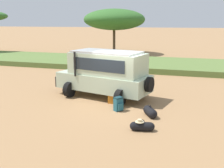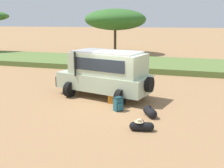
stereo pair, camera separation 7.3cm
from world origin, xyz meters
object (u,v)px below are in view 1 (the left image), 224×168
backpack_beside_front_wheel (118,104)px  backpack_cluster_center (112,97)px  acacia_tree_left_mid (114,20)px  duffel_bag_low_black_case (142,126)px  duffel_bag_soft_canvas (150,112)px  safari_vehicle (105,73)px

backpack_beside_front_wheel → backpack_cluster_center: 1.17m
acacia_tree_left_mid → duffel_bag_low_black_case: bearing=-71.0°
backpack_cluster_center → duffel_bag_soft_canvas: size_ratio=0.75×
duffel_bag_low_black_case → backpack_beside_front_wheel: bearing=127.4°
safari_vehicle → backpack_cluster_center: 1.50m
backpack_cluster_center → duffel_bag_low_black_case: (2.03, -2.86, -0.15)m
duffel_bag_soft_canvas → backpack_beside_front_wheel: bearing=169.8°
safari_vehicle → duffel_bag_low_black_case: size_ratio=6.09×
backpack_cluster_center → acacia_tree_left_mid: size_ratio=0.09×
backpack_beside_front_wheel → duffel_bag_low_black_case: (1.42, -1.86, -0.13)m
duffel_bag_soft_canvas → safari_vehicle: bearing=141.0°
safari_vehicle → acacia_tree_left_mid: bearing=105.2°
safari_vehicle → backpack_cluster_center: bearing=-55.3°
safari_vehicle → duffel_bag_low_black_case: bearing=-54.8°
backpack_cluster_center → duffel_bag_low_black_case: size_ratio=0.74×
backpack_beside_front_wheel → backpack_cluster_center: size_ratio=0.95×
safari_vehicle → acacia_tree_left_mid: acacia_tree_left_mid is taller
duffel_bag_low_black_case → acacia_tree_left_mid: size_ratio=0.12×
duffel_bag_low_black_case → duffel_bag_soft_canvas: size_ratio=1.02×
duffel_bag_low_black_case → acacia_tree_left_mid: bearing=109.0°
acacia_tree_left_mid → duffel_bag_soft_canvas: bearing=-69.6°
duffel_bag_low_black_case → duffel_bag_soft_canvas: bearing=88.5°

